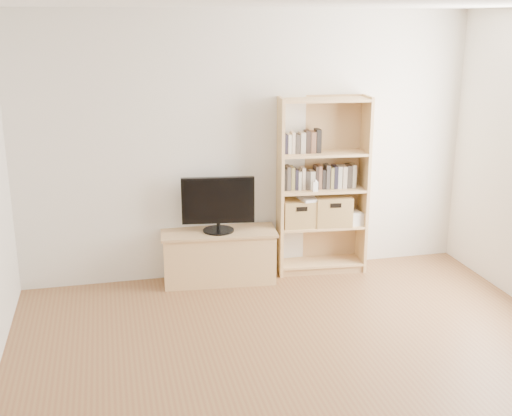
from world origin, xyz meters
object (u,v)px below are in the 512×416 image
object	(u,v)px
tv_stand	(219,257)
bookshelf	(322,186)
baby_monitor	(315,186)
basket_right	(332,210)
laptop	(316,198)
television	(218,204)
basket_left	(299,213)

from	to	relation	value
tv_stand	bookshelf	bearing A→B (deg)	7.19
tv_stand	bookshelf	world-z (taller)	bookshelf
bookshelf	baby_monitor	bearing A→B (deg)	-135.00
basket_right	laptop	bearing A→B (deg)	-175.23
laptop	tv_stand	bearing A→B (deg)	174.36
laptop	television	bearing A→B (deg)	174.36
basket_left	bookshelf	bearing A→B (deg)	0.23
laptop	bookshelf	bearing A→B (deg)	-2.58
laptop	baby_monitor	bearing A→B (deg)	-122.28
basket_right	tv_stand	bearing A→B (deg)	-171.31
basket_left	basket_right	size ratio (longest dim) A/B	0.91
bookshelf	laptop	world-z (taller)	bookshelf
basket_right	laptop	world-z (taller)	same
bookshelf	baby_monitor	distance (m)	0.14
laptop	basket_left	bearing A→B (deg)	165.21
tv_stand	bookshelf	xyz separation A→B (m)	(1.07, 0.04, 0.65)
television	laptop	bearing A→B (deg)	9.44
basket_left	television	bearing A→B (deg)	-172.25
baby_monitor	basket_right	bearing A→B (deg)	17.39
television	basket_right	world-z (taller)	television
basket_left	basket_right	distance (m)	0.35
tv_stand	basket_right	size ratio (longest dim) A/B	2.97
bookshelf	basket_left	xyz separation A→B (m)	(-0.24, 0.01, -0.26)
baby_monitor	laptop	bearing A→B (deg)	63.25
tv_stand	basket_left	distance (m)	0.92
television	basket_left	bearing A→B (deg)	11.31
bookshelf	television	bearing A→B (deg)	-172.96
bookshelf	basket_right	xyz separation A→B (m)	(0.11, -0.01, -0.25)
tv_stand	bookshelf	size ratio (longest dim) A/B	0.60
television	laptop	xyz separation A→B (m)	(1.00, 0.04, -0.01)
television	basket_left	xyz separation A→B (m)	(0.83, 0.06, -0.16)
bookshelf	television	size ratio (longest dim) A/B	2.55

